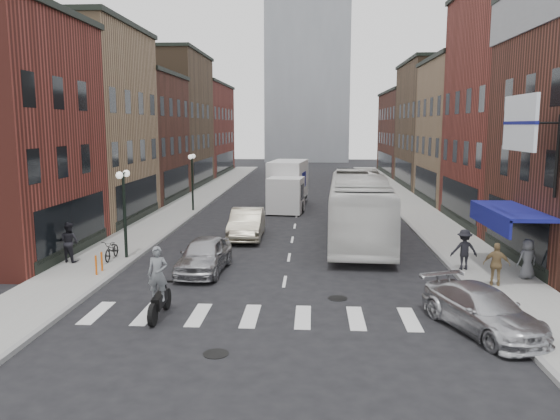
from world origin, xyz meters
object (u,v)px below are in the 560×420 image
object	(u,v)px
billboard_sign	(522,125)
motorcycle_rider	(159,285)
ped_left_solo	(69,242)
ped_right_c	(527,259)
sedan_left_near	(204,255)
ped_right_a	(464,250)
streetlamp_far	(192,171)
curb_car	(483,310)
parked_bicycle	(112,250)
streetlamp_near	(124,197)
bike_rack	(99,263)
box_truck	(287,185)
sedan_left_far	(247,224)
transit_bus	(359,208)
ped_right_b	(497,264)

from	to	relation	value
billboard_sign	motorcycle_rider	world-z (taller)	billboard_sign
ped_left_solo	ped_right_c	world-z (taller)	ped_left_solo
sedan_left_near	ped_right_a	world-z (taller)	ped_right_a
streetlamp_far	curb_car	xyz separation A→B (m)	(13.58, -21.87, -2.26)
ped_right_a	billboard_sign	bearing A→B (deg)	116.40
parked_bicycle	motorcycle_rider	bearing A→B (deg)	-61.50
sedan_left_near	ped_left_solo	distance (m)	6.23
streetlamp_near	bike_rack	size ratio (longest dim) A/B	5.14
streetlamp_near	box_truck	bearing A→B (deg)	68.08
motorcycle_rider	sedan_left_far	bearing A→B (deg)	80.29
transit_bus	ped_right_a	xyz separation A→B (m)	(3.85, -6.20, -0.78)
motorcycle_rider	ped_right_c	bearing A→B (deg)	16.11
motorcycle_rider	ped_left_solo	xyz separation A→B (m)	(-5.80, 6.35, -0.06)
sedan_left_far	ped_right_a	distance (m)	11.85
box_truck	ped_right_b	bearing A→B (deg)	-59.47
streetlamp_near	parked_bicycle	size ratio (longest dim) A/B	2.44
bike_rack	ped_right_c	xyz separation A→B (m)	(17.10, 0.19, 0.39)
ped_left_solo	ped_right_c	xyz separation A→B (m)	(19.10, -1.54, -0.09)
billboard_sign	parked_bicycle	bearing A→B (deg)	169.50
box_truck	ped_right_b	size ratio (longest dim) A/B	4.99
transit_bus	ped_left_solo	xyz separation A→B (m)	(-13.15, -5.93, -0.75)
box_truck	parked_bicycle	world-z (taller)	box_truck
parked_bicycle	ped_right_a	xyz separation A→B (m)	(15.30, -0.80, 0.41)
box_truck	ped_left_solo	world-z (taller)	box_truck
streetlamp_near	ped_right_a	world-z (taller)	streetlamp_near
transit_bus	motorcycle_rider	bearing A→B (deg)	-117.99
streetlamp_near	sedan_left_far	distance (m)	7.50
ped_right_c	curb_car	bearing A→B (deg)	45.34
streetlamp_far	sedan_left_near	distance (m)	16.44
transit_bus	sedan_left_near	world-z (taller)	transit_bus
sedan_left_far	curb_car	xyz separation A→B (m)	(8.68, -13.13, -0.15)
parked_bicycle	ped_right_b	bearing A→B (deg)	-13.29
motorcycle_rider	ped_right_b	world-z (taller)	motorcycle_rider
transit_bus	ped_right_b	xyz separation A→B (m)	(4.43, -8.49, -0.81)
streetlamp_near	box_truck	world-z (taller)	streetlamp_near
streetlamp_far	ped_right_b	distance (m)	23.40
streetlamp_far	parked_bicycle	bearing A→B (deg)	-91.98
bike_rack	ped_right_c	distance (m)	17.10
ped_right_a	ped_right_b	size ratio (longest dim) A/B	1.04
parked_bicycle	ped_left_solo	xyz separation A→B (m)	(-1.70, -0.52, 0.44)
curb_car	parked_bicycle	world-z (taller)	curb_car
billboard_sign	curb_car	xyz separation A→B (m)	(-2.41, -4.37, -5.48)
curb_car	ped_right_b	size ratio (longest dim) A/B	2.77
streetlamp_near	billboard_sign	bearing A→B (deg)	-12.35
transit_bus	sedan_left_far	bearing A→B (deg)	179.99
box_truck	ped_right_c	bearing A→B (deg)	-54.67
motorcycle_rider	curb_car	bearing A→B (deg)	-6.92
sedan_left_far	parked_bicycle	size ratio (longest dim) A/B	2.89
box_truck	billboard_sign	bearing A→B (deg)	-58.00
bike_rack	ped_left_solo	xyz separation A→B (m)	(-2.00, 1.73, 0.48)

